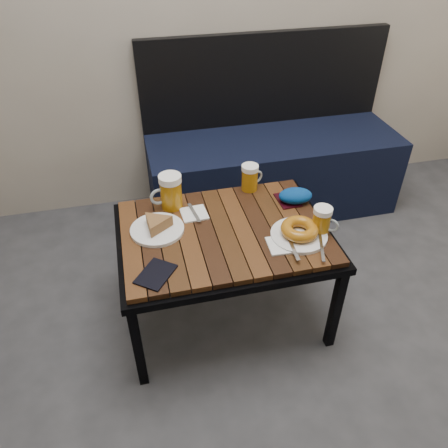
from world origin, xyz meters
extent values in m
cube|color=black|center=(0.22, 1.74, 0.23)|extent=(1.40, 0.50, 0.45)
cube|color=black|center=(0.22, 1.97, 0.70)|extent=(1.40, 0.05, 0.50)
cube|color=black|center=(-0.64, 0.70, 0.21)|extent=(0.03, 0.03, 0.42)
cube|color=black|center=(0.14, 0.70, 0.21)|extent=(0.04, 0.03, 0.42)
cube|color=black|center=(-0.64, 1.26, 0.21)|extent=(0.03, 0.04, 0.42)
cube|color=black|center=(0.14, 1.26, 0.21)|extent=(0.04, 0.04, 0.42)
cube|color=black|center=(-0.25, 0.98, 0.43)|extent=(0.84, 0.62, 0.03)
cube|color=#3A250D|center=(-0.25, 0.98, 0.46)|extent=(0.80, 0.58, 0.02)
cylinder|color=#A56A0D|center=(-0.43, 1.19, 0.53)|extent=(0.10, 0.10, 0.12)
cylinder|color=white|center=(-0.43, 1.19, 0.61)|extent=(0.09, 0.09, 0.03)
torus|color=#8C999E|center=(-0.48, 1.18, 0.53)|extent=(0.08, 0.02, 0.08)
cylinder|color=#A56A0D|center=(-0.07, 1.24, 0.52)|extent=(0.09, 0.09, 0.10)
cylinder|color=white|center=(-0.07, 1.24, 0.58)|extent=(0.07, 0.07, 0.02)
torus|color=#8C999E|center=(-0.03, 1.26, 0.52)|extent=(0.06, 0.03, 0.06)
cylinder|color=#A56A0D|center=(0.11, 0.88, 0.52)|extent=(0.10, 0.10, 0.09)
cylinder|color=white|center=(0.11, 0.88, 0.58)|extent=(0.07, 0.07, 0.02)
torus|color=#8C999E|center=(0.14, 0.86, 0.52)|extent=(0.05, 0.04, 0.06)
cylinder|color=white|center=(-0.51, 1.04, 0.48)|extent=(0.21, 0.21, 0.01)
cylinder|color=white|center=(0.02, 0.87, 0.48)|extent=(0.22, 0.22, 0.01)
torus|color=#83450B|center=(0.02, 0.87, 0.51)|extent=(0.15, 0.15, 0.05)
cube|color=#A5A8AD|center=(0.08, 0.81, 0.49)|extent=(0.08, 0.22, 0.00)
cube|color=#A5A8AD|center=(-0.03, 0.81, 0.49)|extent=(0.03, 0.17, 0.00)
cube|color=white|center=(-0.35, 1.11, 0.48)|extent=(0.11, 0.11, 0.01)
cube|color=#A5A8AD|center=(-0.35, 1.11, 0.48)|extent=(0.03, 0.14, 0.00)
cube|color=white|center=(-0.05, 0.84, 0.48)|extent=(0.13, 0.11, 0.01)
cube|color=black|center=(-0.54, 0.79, 0.48)|extent=(0.16, 0.17, 0.01)
cube|color=black|center=(0.06, 1.12, 0.47)|extent=(0.09, 0.12, 0.01)
ellipsoid|color=#050B82|center=(0.09, 1.10, 0.50)|extent=(0.15, 0.11, 0.06)
camera|label=1|loc=(-0.56, -0.33, 1.54)|focal=35.00mm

